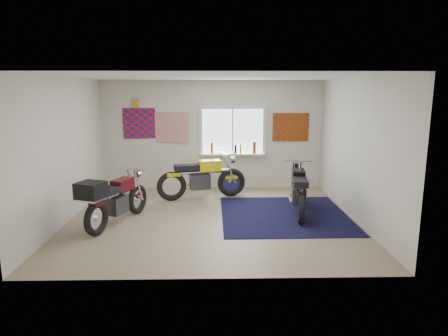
{
  "coord_description": "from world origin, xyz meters",
  "views": [
    {
      "loc": [
        0.06,
        -7.43,
        2.49
      ],
      "look_at": [
        0.24,
        0.4,
        0.93
      ],
      "focal_mm": 32.0,
      "sensor_mm": 36.0,
      "label": 1
    }
  ],
  "objects_px": {
    "navy_rug": "(284,215)",
    "black_chrome_bike": "(298,192)",
    "yellow_triumph": "(202,179)",
    "maroon_tourer": "(113,200)"
  },
  "relations": [
    {
      "from": "yellow_triumph",
      "to": "maroon_tourer",
      "type": "distance_m",
      "value": 2.44
    },
    {
      "from": "yellow_triumph",
      "to": "black_chrome_bike",
      "type": "height_order",
      "value": "yellow_triumph"
    },
    {
      "from": "navy_rug",
      "to": "yellow_triumph",
      "type": "bearing_deg",
      "value": 142.67
    },
    {
      "from": "navy_rug",
      "to": "black_chrome_bike",
      "type": "height_order",
      "value": "black_chrome_bike"
    },
    {
      "from": "yellow_triumph",
      "to": "black_chrome_bike",
      "type": "bearing_deg",
      "value": -44.28
    },
    {
      "from": "black_chrome_bike",
      "to": "maroon_tourer",
      "type": "relative_size",
      "value": 1.05
    },
    {
      "from": "maroon_tourer",
      "to": "black_chrome_bike",
      "type": "bearing_deg",
      "value": -57.22
    },
    {
      "from": "navy_rug",
      "to": "black_chrome_bike",
      "type": "xyz_separation_m",
      "value": [
        0.3,
        0.15,
        0.44
      ]
    },
    {
      "from": "maroon_tourer",
      "to": "yellow_triumph",
      "type": "bearing_deg",
      "value": -18.66
    },
    {
      "from": "yellow_triumph",
      "to": "maroon_tourer",
      "type": "bearing_deg",
      "value": -144.39
    }
  ]
}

